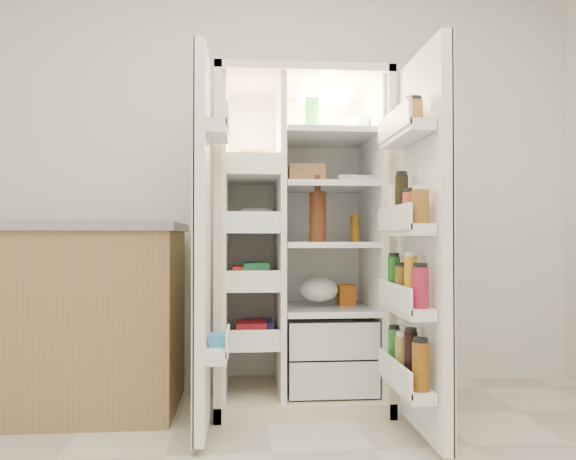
{
  "coord_description": "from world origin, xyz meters",
  "views": [
    {
      "loc": [
        -0.12,
        -1.44,
        0.92
      ],
      "look_at": [
        0.1,
        1.25,
        0.96
      ],
      "focal_mm": 34.0,
      "sensor_mm": 36.0,
      "label": 1
    }
  ],
  "objects": [
    {
      "name": "fridge_door",
      "position": [
        0.68,
        0.96,
        0.87
      ],
      "size": [
        0.17,
        0.58,
        1.72
      ],
      "color": "white",
      "rests_on": "floor"
    },
    {
      "name": "refrigerator",
      "position": [
        0.21,
        1.65,
        0.74
      ],
      "size": [
        0.92,
        0.7,
        1.8
      ],
      "color": "beige",
      "rests_on": "floor"
    },
    {
      "name": "kitchen_counter",
      "position": [
        -1.13,
        1.54,
        0.5
      ],
      "size": [
        1.37,
        0.73,
        1.0
      ],
      "color": "olive",
      "rests_on": "floor"
    },
    {
      "name": "freezer_door",
      "position": [
        -0.3,
        1.05,
        0.89
      ],
      "size": [
        0.15,
        0.4,
        1.72
      ],
      "color": "white",
      "rests_on": "floor"
    },
    {
      "name": "wall_back",
      "position": [
        0.0,
        2.0,
        1.35
      ],
      "size": [
        4.0,
        0.02,
        2.7
      ],
      "primitive_type": "cube",
      "color": "white",
      "rests_on": "floor"
    }
  ]
}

